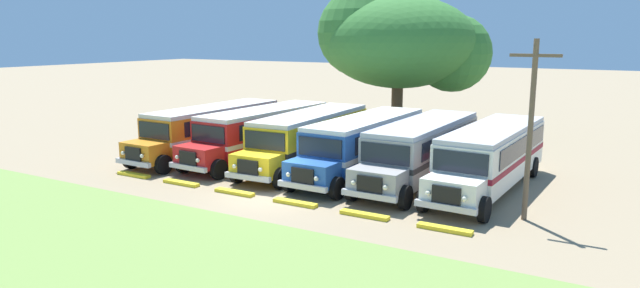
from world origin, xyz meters
name	(u,v)px	position (x,y,z in m)	size (l,w,h in m)	color
ground_plane	(270,196)	(0.00, 0.00, 0.00)	(220.00, 220.00, 0.00)	#937F60
foreground_grass_strip	(142,251)	(0.00, -7.22, 0.00)	(80.00, 8.68, 0.01)	olive
parked_bus_slot_0	(212,128)	(-7.99, 5.50, 1.58)	(2.95, 10.87, 2.82)	orange
parked_bus_slot_1	(262,131)	(-4.81, 6.13, 1.58)	(3.13, 10.90, 2.82)	red
parked_bus_slot_2	(309,136)	(-1.68, 6.05, 1.58)	(3.08, 10.89, 2.82)	yellow
parked_bus_slot_3	(364,142)	(1.64, 5.95, 1.58)	(2.84, 10.86, 2.82)	#23519E
parked_bus_slot_4	(422,148)	(4.66, 6.10, 1.58)	(2.83, 10.86, 2.82)	#9E9993
parked_bus_slot_5	(491,155)	(7.94, 6.13, 1.58)	(3.10, 10.89, 2.82)	silver
curb_wheelstop_0	(134,175)	(-7.94, -0.47, 0.07)	(2.00, 0.36, 0.15)	yellow
curb_wheelstop_1	(181,183)	(-4.76, -0.47, 0.07)	(2.00, 0.36, 0.15)	yellow
curb_wheelstop_2	(235,192)	(-1.59, -0.47, 0.07)	(2.00, 0.36, 0.15)	yellow
curb_wheelstop_3	(295,203)	(1.59, -0.47, 0.07)	(2.00, 0.36, 0.15)	yellow
curb_wheelstop_4	(364,215)	(4.76, -0.47, 0.07)	(2.00, 0.36, 0.15)	yellow
curb_wheelstop_5	(445,229)	(7.94, -0.47, 0.07)	(2.00, 0.36, 0.15)	yellow
broad_shade_tree	(401,41)	(-1.50, 18.32, 6.53)	(11.69, 10.72, 10.20)	brown
utility_pole	(531,125)	(10.15, 2.28, 3.63)	(1.80, 0.20, 6.77)	brown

